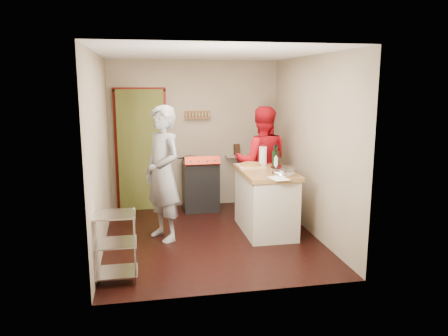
{
  "coord_description": "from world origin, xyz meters",
  "views": [
    {
      "loc": [
        -0.95,
        -5.98,
        2.22
      ],
      "look_at": [
        0.2,
        0.0,
        1.02
      ],
      "focal_mm": 35.0,
      "sensor_mm": 36.0,
      "label": 1
    }
  ],
  "objects_px": {
    "island": "(266,199)",
    "person_red": "(262,162)",
    "stove": "(200,185)",
    "person_stripe": "(163,174)",
    "wire_shelving": "(115,244)"
  },
  "relations": [
    {
      "from": "stove",
      "to": "wire_shelving",
      "type": "bearing_deg",
      "value": -116.85
    },
    {
      "from": "island",
      "to": "person_red",
      "type": "bearing_deg",
      "value": 79.02
    },
    {
      "from": "person_stripe",
      "to": "stove",
      "type": "bearing_deg",
      "value": 122.56
    },
    {
      "from": "stove",
      "to": "island",
      "type": "relative_size",
      "value": 0.73
    },
    {
      "from": "stove",
      "to": "island",
      "type": "distance_m",
      "value": 1.55
    },
    {
      "from": "wire_shelving",
      "to": "person_red",
      "type": "height_order",
      "value": "person_red"
    },
    {
      "from": "stove",
      "to": "island",
      "type": "xyz_separation_m",
      "value": [
        0.8,
        -1.32,
        0.05
      ]
    },
    {
      "from": "stove",
      "to": "person_stripe",
      "type": "relative_size",
      "value": 0.53
    },
    {
      "from": "stove",
      "to": "person_stripe",
      "type": "distance_m",
      "value": 1.62
    },
    {
      "from": "stove",
      "to": "person_stripe",
      "type": "xyz_separation_m",
      "value": [
        -0.71,
        -1.36,
        0.51
      ]
    },
    {
      "from": "stove",
      "to": "wire_shelving",
      "type": "relative_size",
      "value": 1.26
    },
    {
      "from": "wire_shelving",
      "to": "person_stripe",
      "type": "relative_size",
      "value": 0.42
    },
    {
      "from": "person_red",
      "to": "person_stripe",
      "type": "bearing_deg",
      "value": 37.54
    },
    {
      "from": "person_stripe",
      "to": "person_red",
      "type": "height_order",
      "value": "person_stripe"
    },
    {
      "from": "stove",
      "to": "person_red",
      "type": "height_order",
      "value": "person_red"
    }
  ]
}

